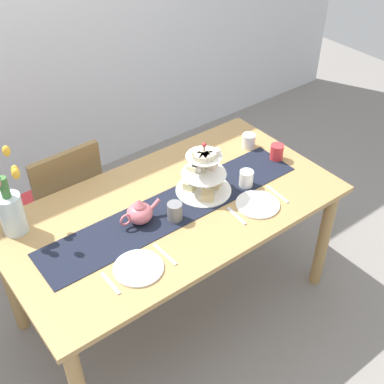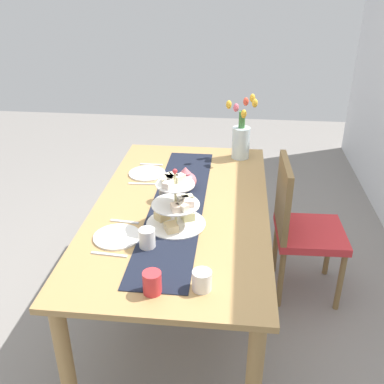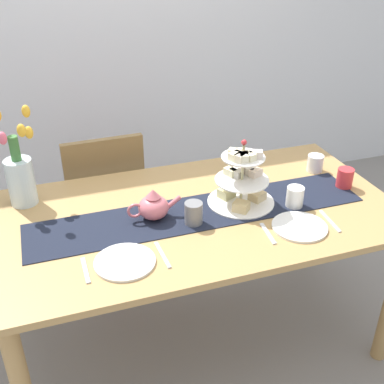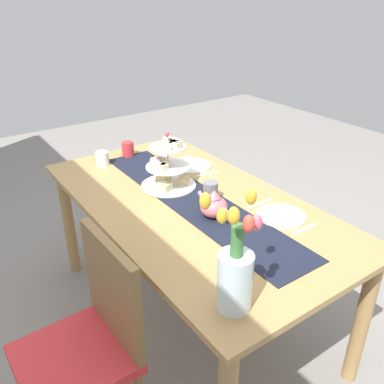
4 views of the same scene
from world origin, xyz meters
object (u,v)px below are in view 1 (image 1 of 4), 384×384
Objects in this scene: dining_table at (173,220)px; cream_jug at (249,141)px; chair_left at (64,201)px; knife_right at (277,194)px; tulip_vase at (10,208)px; mug_orange at (277,152)px; teapot at (140,212)px; mug_grey at (175,211)px; mug_white_text at (246,179)px; fork_left at (110,283)px; tiered_cake_stand at (204,175)px; knife_left at (165,254)px; fork_right at (237,216)px; dinner_plate_left at (138,268)px; dinner_plate_right at (258,204)px.

cream_jug reaches higher than dining_table.
chair_left is 1.29m from knife_right.
tulip_vase is 1.49m from mug_orange.
teapot is 2.51× the size of mug_grey.
mug_grey reaches higher than mug_white_text.
chair_left is at bearing 77.77° from fork_left.
mug_grey is at bearing -160.28° from cream_jug.
knife_right is 0.19m from mug_white_text.
tiered_cake_stand is 0.53m from mug_orange.
tiered_cake_stand is (0.52, -0.70, 0.37)m from chair_left.
dining_table is at bearing 178.33° from mug_orange.
tulip_vase is 1.35m from knife_right.
tulip_vase is 4.51× the size of mug_white_text.
fork_left is (-0.52, -0.26, 0.10)m from dining_table.
mug_orange is (0.78, 0.07, -0.00)m from mug_grey.
knife_right is (0.73, 0.00, 0.00)m from knife_left.
knife_left is at bearing -85.18° from chair_left.
tiered_cake_stand is 1.28× the size of teapot.
mug_white_text is at bearing -1.43° from mug_grey.
mug_grey is 1.00× the size of mug_orange.
tulip_vase is 1.10m from fork_right.
dinner_plate_left reaches higher than dining_table.
fork_right is at bearing 180.00° from knife_right.
fork_left and knife_left have the same top height.
mug_white_text reaches higher than dinner_plate_left.
tiered_cake_stand is at bearing 0.06° from teapot.
knife_right is (0.88, 0.00, -0.00)m from dinner_plate_left.
knife_left reaches higher than dining_table.
dinner_plate_right is (0.15, -0.26, -0.11)m from tiered_cake_stand.
tiered_cake_stand is 0.28m from mug_grey.
dinner_plate_left is (-0.18, -0.26, -0.05)m from teapot.
tiered_cake_stand is 3.58× the size of cream_jug.
dining_table is 0.75m from mug_orange.
knife_left is at bearing -165.88° from mug_orange.
tulip_vase is 2.52× the size of knife_right.
teapot reaches higher than knife_left.
fork_left reaches higher than dining_table.
knife_left is 1.79× the size of mug_orange.
mug_grey is at bearing 162.67° from knife_right.
dinner_plate_right is at bearing -147.19° from mug_orange.
fork_right is (0.73, 0.00, 0.00)m from fork_left.
mug_orange is (0.73, -0.02, 0.15)m from dining_table.
dinner_plate_left is at bearing 180.00° from fork_right.
knife_left is 0.74× the size of dinner_plate_right.
mug_grey is at bearing -71.52° from chair_left.
knife_right is (1.21, -0.58, -0.14)m from tulip_vase.
tulip_vase is 1.21m from mug_white_text.
tiered_cake_stand is at bearing 24.35° from dinner_plate_left.
dinner_plate_right is 0.18m from mug_white_text.
mug_white_text is at bearing 117.06° from knife_right.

